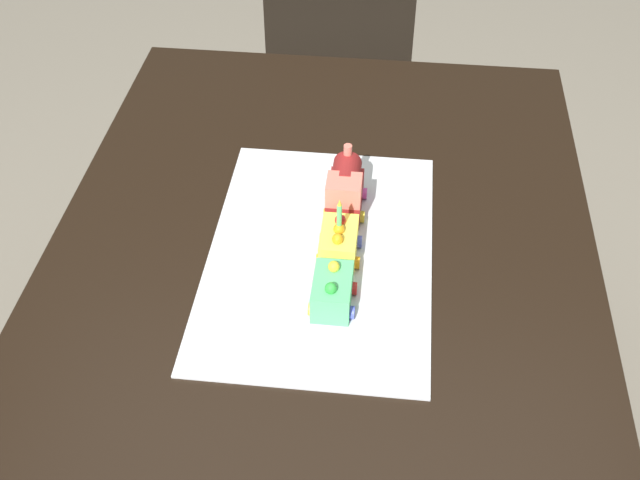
# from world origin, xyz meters

# --- Properties ---
(ground_plane) EXTENTS (8.00, 8.00, 0.00)m
(ground_plane) POSITION_xyz_m (0.00, 0.00, 0.00)
(ground_plane) COLOR gray
(dining_table) EXTENTS (1.40, 1.00, 0.74)m
(dining_table) POSITION_xyz_m (0.00, 0.00, 0.63)
(dining_table) COLOR black
(dining_table) RESTS_ON ground
(chair) EXTENTS (0.44, 0.44, 0.86)m
(chair) POSITION_xyz_m (-1.03, -0.06, 0.47)
(chair) COLOR black
(chair) RESTS_ON ground
(cake_board) EXTENTS (0.60, 0.40, 0.00)m
(cake_board) POSITION_xyz_m (-0.00, -0.00, 0.74)
(cake_board) COLOR silver
(cake_board) RESTS_ON dining_table
(cake_locomotive) EXTENTS (0.14, 0.08, 0.12)m
(cake_locomotive) POSITION_xyz_m (-0.13, 0.03, 0.79)
(cake_locomotive) COLOR maroon
(cake_locomotive) RESTS_ON cake_board
(cake_car_caboose_lemon) EXTENTS (0.10, 0.08, 0.07)m
(cake_car_caboose_lemon) POSITION_xyz_m (0.00, 0.03, 0.77)
(cake_car_caboose_lemon) COLOR #F4E04C
(cake_car_caboose_lemon) RESTS_ON cake_board
(cake_car_tanker_mint_green) EXTENTS (0.10, 0.08, 0.07)m
(cake_car_tanker_mint_green) POSITION_xyz_m (0.12, 0.03, 0.77)
(cake_car_tanker_mint_green) COLOR #59CC7A
(cake_car_tanker_mint_green) RESTS_ON cake_board
(birthday_candle) EXTENTS (0.01, 0.01, 0.06)m
(birthday_candle) POSITION_xyz_m (0.00, 0.03, 0.84)
(birthday_candle) COLOR #66D872
(birthday_candle) RESTS_ON cake_car_caboose_lemon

